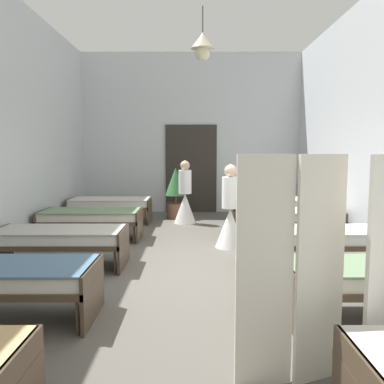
{
  "coord_description": "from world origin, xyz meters",
  "views": [
    {
      "loc": [
        0.02,
        -5.7,
        1.73
      ],
      "look_at": [
        0.0,
        0.13,
        1.1
      ],
      "focal_mm": 37.0,
      "sensor_mm": 36.0,
      "label": 1
    }
  ],
  "objects": [
    {
      "name": "bed_left_row_4",
      "position": [
        -1.92,
        3.6,
        0.44
      ],
      "size": [
        1.9,
        0.84,
        0.57
      ],
      "color": "#473828",
      "rests_on": "ground"
    },
    {
      "name": "bed_right_row_1",
      "position": [
        1.92,
        -1.8,
        0.44
      ],
      "size": [
        1.9,
        0.84,
        0.57
      ],
      "color": "#473828",
      "rests_on": "ground"
    },
    {
      "name": "bed_right_row_4",
      "position": [
        1.92,
        3.6,
        0.44
      ],
      "size": [
        1.9,
        0.84,
        0.57
      ],
      "color": "#473828",
      "rests_on": "ground"
    },
    {
      "name": "bed_left_row_1",
      "position": [
        -1.92,
        -1.8,
        0.44
      ],
      "size": [
        1.9,
        0.84,
        0.57
      ],
      "color": "#473828",
      "rests_on": "ground"
    },
    {
      "name": "bed_left_row_3",
      "position": [
        -1.92,
        1.8,
        0.44
      ],
      "size": [
        1.9,
        0.84,
        0.57
      ],
      "color": "#473828",
      "rests_on": "ground"
    },
    {
      "name": "nurse_mid_aisle",
      "position": [
        -0.14,
        3.52,
        0.53
      ],
      "size": [
        0.52,
        0.52,
        1.49
      ],
      "rotation": [
        0.0,
        0.0,
        2.12
      ],
      "color": "white",
      "rests_on": "ground"
    },
    {
      "name": "ground_plane",
      "position": [
        0.0,
        0.0,
        -0.05
      ],
      "size": [
        6.53,
        11.01,
        0.1
      ],
      "primitive_type": "cube",
      "color": "#59544C"
    },
    {
      "name": "room_shell",
      "position": [
        0.0,
        1.26,
        2.17
      ],
      "size": [
        6.33,
        10.61,
        4.33
      ],
      "color": "silver",
      "rests_on": "ground"
    },
    {
      "name": "bed_right_row_3",
      "position": [
        1.92,
        1.8,
        0.44
      ],
      "size": [
        1.9,
        0.84,
        0.57
      ],
      "color": "#473828",
      "rests_on": "ground"
    },
    {
      "name": "privacy_screen",
      "position": [
        0.97,
        -2.91,
        0.85
      ],
      "size": [
        1.22,
        0.3,
        1.7
      ],
      "rotation": [
        0.0,
        0.0,
        0.39
      ],
      "color": "silver",
      "rests_on": "ground"
    },
    {
      "name": "bed_left_row_2",
      "position": [
        -1.92,
        0.0,
        0.44
      ],
      "size": [
        1.9,
        0.84,
        0.57
      ],
      "color": "#473828",
      "rests_on": "ground"
    },
    {
      "name": "nurse_near_aisle",
      "position": [
        0.7,
        1.2,
        0.53
      ],
      "size": [
        0.52,
        0.52,
        1.49
      ],
      "rotation": [
        0.0,
        0.0,
        1.1
      ],
      "color": "white",
      "rests_on": "ground"
    },
    {
      "name": "bed_right_row_2",
      "position": [
        1.92,
        0.0,
        0.44
      ],
      "size": [
        1.9,
        0.84,
        0.57
      ],
      "color": "#473828",
      "rests_on": "ground"
    },
    {
      "name": "potted_plant",
      "position": [
        -0.39,
        4.17,
        0.73
      ],
      "size": [
        0.52,
        0.52,
        1.28
      ],
      "color": "brown",
      "rests_on": "ground"
    }
  ]
}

